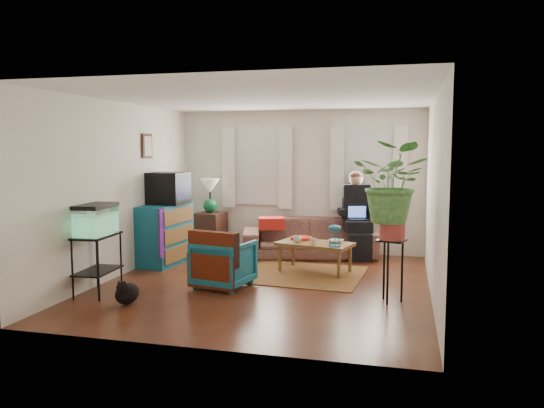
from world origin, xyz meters
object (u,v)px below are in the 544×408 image
(dresser, at_px, (164,234))
(plant_stand, at_px, (391,271))
(aquarium_stand, at_px, (98,265))
(coffee_table, at_px, (315,257))
(armchair, at_px, (224,261))
(side_table, at_px, (211,231))
(sofa, at_px, (309,231))

(dresser, relative_size, plant_stand, 1.38)
(plant_stand, bearing_deg, aquarium_stand, -171.29)
(dresser, relative_size, coffee_table, 0.98)
(armchair, height_order, coffee_table, armchair)
(dresser, distance_m, aquarium_stand, 1.96)
(aquarium_stand, bearing_deg, side_table, 79.70)
(aquarium_stand, xyz_separation_m, armchair, (1.48, 0.76, -0.03))
(sofa, distance_m, dresser, 2.52)
(side_table, bearing_deg, coffee_table, -30.38)
(sofa, bearing_deg, dresser, -168.28)
(aquarium_stand, height_order, plant_stand, plant_stand)
(armchair, height_order, plant_stand, plant_stand)
(dresser, height_order, coffee_table, dresser)
(aquarium_stand, xyz_separation_m, plant_stand, (3.75, 0.57, 0.00))
(side_table, relative_size, coffee_table, 0.63)
(side_table, height_order, plant_stand, plant_stand)
(dresser, xyz_separation_m, coffee_table, (2.55, -0.02, -0.26))
(coffee_table, bearing_deg, side_table, 164.24)
(side_table, xyz_separation_m, dresser, (-0.34, -1.28, 0.14))
(sofa, xyz_separation_m, coffee_table, (0.29, -1.15, -0.22))
(sofa, height_order, side_table, sofa)
(coffee_table, bearing_deg, sofa, 119.02)
(sofa, bearing_deg, side_table, 160.73)
(dresser, xyz_separation_m, armchair, (1.47, -1.20, -0.13))
(dresser, bearing_deg, side_table, 79.11)
(armchair, bearing_deg, plant_stand, -172.77)
(side_table, height_order, aquarium_stand, aquarium_stand)
(sofa, distance_m, aquarium_stand, 3.83)
(sofa, xyz_separation_m, aquarium_stand, (-2.26, -3.09, -0.06))
(sofa, relative_size, coffee_table, 2.07)
(aquarium_stand, relative_size, armchair, 1.09)
(sofa, relative_size, aquarium_stand, 2.94)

